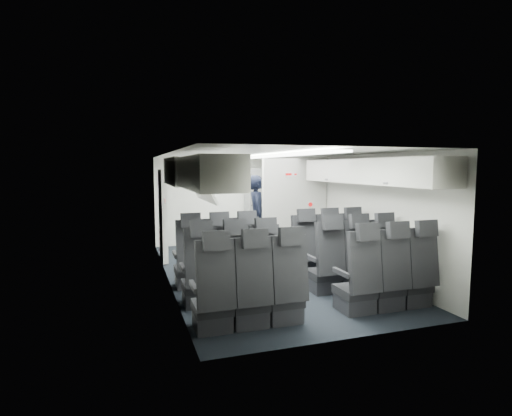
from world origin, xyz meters
TOP-DOWN VIEW (x-y plane):
  - cabin_shell at (0.00, 0.00)m, footprint 3.41×6.01m
  - seat_row_front at (-0.00, -0.53)m, footprint 3.33×0.56m
  - seat_row_mid at (-0.00, -1.43)m, footprint 3.33×0.56m
  - seat_row_rear at (-0.00, -2.33)m, footprint 3.33×0.56m
  - overhead_bin_left_rear at (-1.40, -2.00)m, footprint 0.53×1.80m
  - overhead_bin_left_front_open at (-1.44, -0.25)m, footprint 0.64×1.70m
  - overhead_bin_right_rear at (1.40, -2.00)m, footprint 0.53×1.80m
  - overhead_bin_right_front at (1.40, -0.25)m, footprint 0.53×1.70m
  - bulkhead_partition at (0.98, 0.80)m, footprint 1.40×0.15m
  - galley_unit at (0.95, 2.72)m, footprint 0.85×0.52m
  - boarding_door at (-1.64, 1.55)m, footprint 0.12×1.27m
  - flight_attendant at (0.34, 1.36)m, footprint 0.56×0.72m
  - carry_on_bag at (-1.37, -0.07)m, footprint 0.38×0.27m
  - papers at (0.53, 1.31)m, footprint 0.21×0.07m

SIDE VIEW (x-z plane):
  - seat_row_front at x=0.00m, z-range -0.21..1.02m
  - seat_row_mid at x=0.00m, z-range -0.21..1.02m
  - seat_row_rear at x=0.00m, z-range -0.21..1.02m
  - flight_attendant at x=0.34m, z-range 0.00..1.75m
  - galley_unit at x=0.95m, z-range 0.00..1.90m
  - boarding_door at x=-1.64m, z-range 0.02..1.88m
  - bulkhead_partition at x=0.98m, z-range 0.01..2.14m
  - papers at x=0.53m, z-range 1.01..1.15m
  - cabin_shell at x=0.00m, z-range 0.04..2.21m
  - overhead_bin_left_front_open at x=-1.44m, z-range 1.38..2.10m
  - carry_on_bag at x=-1.37m, z-range 1.67..1.89m
  - overhead_bin_right_front at x=1.40m, z-range 1.66..2.06m
  - overhead_bin_left_rear at x=-1.40m, z-range 1.66..2.06m
  - overhead_bin_right_rear at x=1.40m, z-range 1.66..2.06m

